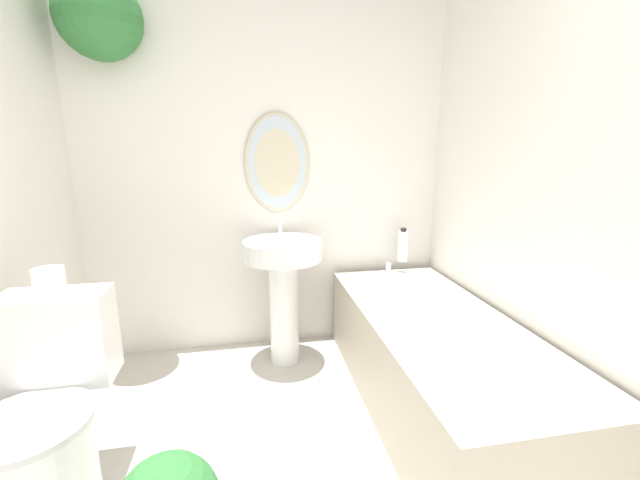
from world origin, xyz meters
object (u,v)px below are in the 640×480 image
pedestal_sink (283,278)px  bathtub (435,361)px  shampoo_bottle (403,246)px  toilet_paper_roll (49,281)px  toilet (45,428)px

pedestal_sink → bathtub: pedestal_sink is taller
pedestal_sink → shampoo_bottle: 0.86m
bathtub → shampoo_bottle: bearing=81.7°
bathtub → toilet_paper_roll: (-1.68, -0.10, 0.58)m
toilet → pedestal_sink: size_ratio=0.88×
pedestal_sink → toilet_paper_roll: (-0.95, -0.70, 0.28)m
toilet → toilet_paper_roll: 0.53m
pedestal_sink → toilet_paper_roll: pedestal_sink is taller
pedestal_sink → shampoo_bottle: bearing=11.1°
toilet → toilet_paper_roll: toilet_paper_roll is taller
bathtub → toilet_paper_roll: bearing=-176.4°
toilet → shampoo_bottle: size_ratio=3.41×
toilet → pedestal_sink: bearing=43.3°
shampoo_bottle → toilet_paper_roll: (-1.79, -0.87, 0.16)m
pedestal_sink → shampoo_bottle: (0.84, 0.16, 0.13)m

